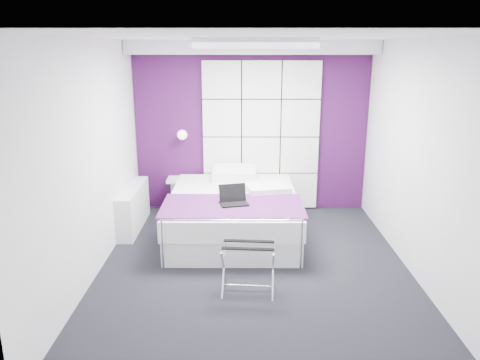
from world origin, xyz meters
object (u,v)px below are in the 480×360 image
object	(u,v)px
wall_lamp	(183,134)
luggage_rack	(248,268)
laptop	(234,199)
radiator	(133,208)
nightstand	(181,180)
bed	(233,212)

from	to	relation	value
wall_lamp	luggage_rack	world-z (taller)	wall_lamp
wall_lamp	laptop	bearing A→B (deg)	-60.95
radiator	nightstand	world-z (taller)	radiator
luggage_rack	laptop	distance (m)	1.19
wall_lamp	luggage_rack	size ratio (longest dim) A/B	0.28
nightstand	laptop	world-z (taller)	laptop
nightstand	laptop	size ratio (longest dim) A/B	1.23
wall_lamp	radiator	bearing A→B (deg)	-130.10
laptop	bed	bearing A→B (deg)	78.26
radiator	bed	size ratio (longest dim) A/B	0.56
radiator	bed	world-z (taller)	bed
wall_lamp	nightstand	distance (m)	0.71
radiator	luggage_rack	world-z (taller)	radiator
radiator	laptop	size ratio (longest dim) A/B	3.53
wall_lamp	radiator	distance (m)	1.35
nightstand	luggage_rack	distance (m)	2.73
radiator	luggage_rack	xyz separation A→B (m)	(1.61, -1.81, -0.03)
wall_lamp	nightstand	world-z (taller)	wall_lamp
wall_lamp	laptop	distance (m)	1.75
radiator	laptop	xyz separation A→B (m)	(1.45, -0.69, 0.36)
radiator	nightstand	bearing A→B (deg)	50.34
radiator	nightstand	distance (m)	0.96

